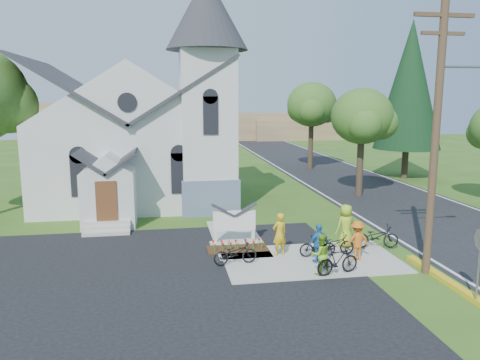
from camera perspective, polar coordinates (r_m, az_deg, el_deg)
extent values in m
plane|color=#325919|center=(18.38, 4.60, -10.53)|extent=(120.00, 120.00, 0.00)
cube|color=black|center=(16.28, -18.95, -13.83)|extent=(20.00, 16.00, 0.02)
cube|color=black|center=(35.33, 14.55, -0.79)|extent=(8.00, 90.00, 0.02)
cube|color=#AAA49A|center=(19.22, 8.64, -9.60)|extent=(7.00, 4.00, 0.05)
cube|color=silver|center=(30.00, -12.69, 2.23)|extent=(11.00, 9.00, 5.00)
cube|color=slate|center=(27.06, -3.83, -1.60)|extent=(3.20, 3.20, 2.00)
cube|color=silver|center=(26.58, -3.92, 5.81)|extent=(3.00, 3.00, 9.00)
cone|color=#28282D|center=(26.90, -4.09, 19.76)|extent=(4.50, 4.50, 4.00)
cube|color=silver|center=(24.67, -15.64, -2.15)|extent=(2.60, 2.40, 2.80)
cube|color=brown|center=(23.45, -15.97, -2.53)|extent=(1.00, 0.10, 2.00)
cube|color=#AAA49A|center=(21.11, -0.70, -7.60)|extent=(2.20, 0.40, 0.10)
cube|color=white|center=(20.86, -3.03, -6.40)|extent=(0.12, 0.12, 1.00)
cube|color=white|center=(21.10, 1.59, -6.19)|extent=(0.12, 0.12, 1.00)
cube|color=white|center=(20.83, -0.70, -4.98)|extent=(1.90, 0.14, 0.90)
cube|color=#3A220F|center=(20.27, -0.31, -8.41)|extent=(2.60, 1.10, 0.07)
cylinder|color=#483424|center=(17.99, 22.72, 4.65)|extent=(0.28, 0.28, 10.00)
cube|color=#483424|center=(18.14, 23.66, 17.96)|extent=(2.20, 0.14, 0.14)
cube|color=#483424|center=(18.06, 23.52, 16.08)|extent=(1.60, 0.12, 0.12)
cylinder|color=gray|center=(18.57, 26.20, 12.28)|extent=(2.20, 0.10, 0.10)
cylinder|color=gray|center=(16.65, 27.06, -9.84)|extent=(0.07, 0.07, 2.20)
cylinder|color=#34261C|center=(31.69, 14.41, 1.70)|extent=(0.44, 0.44, 4.05)
ellipsoid|color=#355C1F|center=(31.41, 14.66, 7.53)|extent=(4.00, 4.00, 3.60)
cylinder|color=#34261C|center=(42.99, 8.62, 4.32)|extent=(0.44, 0.44, 4.50)
ellipsoid|color=#355C1F|center=(42.79, 8.74, 9.08)|extent=(4.40, 4.40, 3.96)
cylinder|color=#34261C|center=(40.00, 19.46, 1.92)|extent=(0.50, 0.50, 2.40)
cone|color=black|center=(39.67, 19.99, 10.82)|extent=(5.20, 5.20, 10.00)
cube|color=brown|center=(73.54, -1.37, 6.56)|extent=(60.00, 8.00, 4.00)
cube|color=brown|center=(75.00, -13.88, 6.96)|extent=(30.00, 6.00, 5.60)
cube|color=brown|center=(75.56, 11.02, 6.10)|extent=(25.00, 6.00, 3.00)
imported|color=gold|center=(19.31, 4.85, -6.57)|extent=(0.75, 0.61, 1.78)
imported|color=black|center=(18.33, -0.59, -8.89)|extent=(1.79, 0.82, 0.91)
imported|color=#75B622|center=(17.50, 9.80, -8.91)|extent=(0.80, 0.66, 1.52)
imported|color=black|center=(19.42, 9.43, -7.93)|extent=(1.52, 0.47, 0.91)
imported|color=#236AB0|center=(18.69, 9.59, -7.63)|extent=(0.98, 0.63, 1.54)
imported|color=black|center=(19.76, 11.31, -7.67)|extent=(1.76, 0.70, 0.91)
imported|color=#D26417|center=(19.28, 14.10, -7.15)|extent=(1.05, 0.62, 1.60)
imported|color=black|center=(17.68, 11.81, -9.60)|extent=(1.80, 0.86, 1.04)
imported|color=#9DC124|center=(20.75, 12.78, -5.47)|extent=(1.05, 0.83, 1.88)
imported|color=black|center=(21.04, 16.26, -6.63)|extent=(2.01, 0.95, 1.01)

